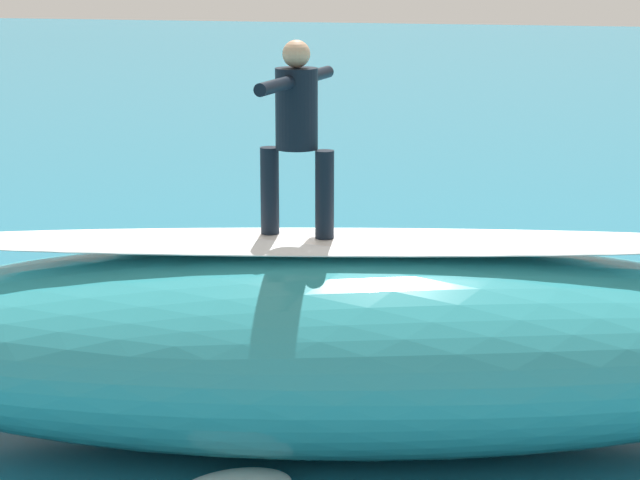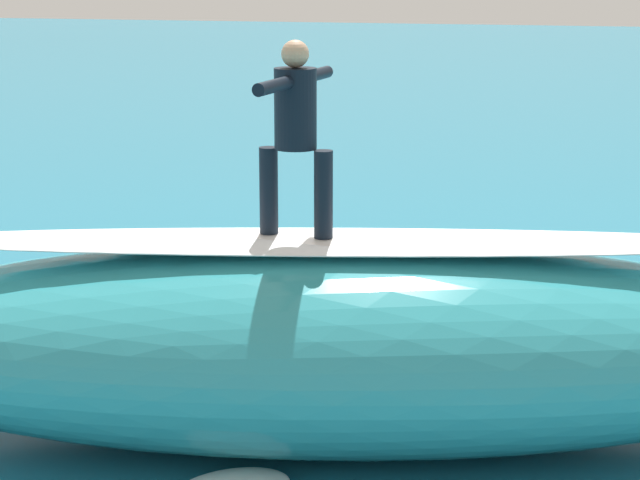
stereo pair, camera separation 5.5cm
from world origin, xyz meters
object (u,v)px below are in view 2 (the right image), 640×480
(surfboard_riding, at_px, (296,241))
(surfer_paddling, at_px, (331,298))
(surfer_riding, at_px, (295,123))
(surfboard_paddling, at_px, (337,310))

(surfboard_riding, relative_size, surfer_paddling, 1.06)
(surfboard_riding, height_order, surfer_paddling, surfboard_riding)
(surfer_riding, bearing_deg, surfboard_riding, 0.00)
(surfer_riding, distance_m, surfboard_paddling, 4.52)
(surfer_paddling, bearing_deg, surfer_riding, -155.93)
(surfboard_riding, distance_m, surfer_paddling, 3.83)
(surfboard_riding, height_order, surfer_riding, surfer_riding)
(surfboard_paddling, bearing_deg, surfboard_riding, -156.80)
(surfboard_riding, distance_m, surfboard_paddling, 4.02)
(surfboard_riding, bearing_deg, surfer_paddling, -75.03)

